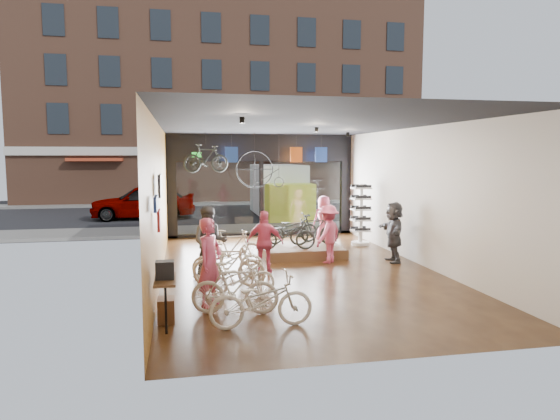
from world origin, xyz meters
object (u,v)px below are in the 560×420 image
object	(u,v)px
floor_bike_5	(231,249)
sunglasses_rack	(361,215)
floor_bike_3	(229,265)
customer_2	(265,242)
customer_3	(328,234)
display_bike_right	(292,229)
customer_0	(210,262)
customer_5	(394,232)
hung_bike	(206,158)
customer_1	(210,242)
display_bike_left	(286,235)
penny_farthing	(262,171)
display_bike_mid	(314,230)
floor_bike_2	(239,278)
customer_4	(324,219)
box_truck	(281,192)
display_platform	(301,251)
floor_bike_4	(228,260)
floor_bike_1	(235,288)
street_car	(143,202)
floor_bike_0	(261,300)

from	to	relation	value
floor_bike_5	sunglasses_rack	bearing A→B (deg)	-65.75
floor_bike_3	customer_2	bearing A→B (deg)	-26.97
customer_3	customer_2	bearing A→B (deg)	-17.50
display_bike_right	customer_0	distance (m)	5.85
customer_5	hung_bike	size ratio (longest dim) A/B	1.09
floor_bike_3	floor_bike_5	world-z (taller)	floor_bike_5
floor_bike_3	customer_1	xyz separation A→B (m)	(-0.38, 0.89, 0.38)
display_bike_left	penny_farthing	distance (m)	3.51
display_bike_mid	display_bike_right	world-z (taller)	display_bike_mid
floor_bike_3	customer_0	bearing A→B (deg)	175.43
floor_bike_2	customer_4	distance (m)	7.35
floor_bike_3	sunglasses_rack	xyz separation A→B (m)	(4.88, 4.60, 0.52)
customer_0	customer_3	size ratio (longest dim) A/B	1.08
box_truck	floor_bike_5	distance (m)	11.00
display_bike_left	customer_2	world-z (taller)	customer_2
customer_2	sunglasses_rack	xyz separation A→B (m)	(3.86, 3.49, 0.23)
display_bike_mid	display_platform	bearing A→B (deg)	101.03
box_truck	display_bike_left	distance (m)	9.85
display_bike_left	customer_4	xyz separation A→B (m)	(1.91, 2.72, 0.07)
box_truck	customer_3	distance (m)	10.31
display_platform	customer_5	size ratio (longest dim) A/B	1.40
floor_bike_4	display_bike_right	size ratio (longest dim) A/B	1.01
floor_bike_1	display_bike_mid	world-z (taller)	display_bike_mid
floor_bike_1	customer_3	world-z (taller)	customer_3
floor_bike_3	sunglasses_rack	size ratio (longest dim) A/B	0.82
floor_bike_1	floor_bike_2	xyz separation A→B (m)	(0.21, 1.11, -0.08)
box_truck	floor_bike_2	xyz separation A→B (m)	(-3.58, -13.28, -0.87)
display_platform	display_bike_right	xyz separation A→B (m)	(-0.15, 0.57, 0.60)
floor_bike_2	customer_4	size ratio (longest dim) A/B	0.97
customer_1	customer_4	distance (m)	6.19
display_platform	customer_0	xyz separation A→B (m)	(-2.97, -4.55, 0.74)
display_bike_mid	customer_0	bearing A→B (deg)	143.88
street_car	floor_bike_1	world-z (taller)	street_car
sunglasses_rack	display_bike_mid	bearing A→B (deg)	-137.88
floor_bike_0	display_bike_right	world-z (taller)	display_bike_right
display_bike_left	customer_5	size ratio (longest dim) A/B	0.97
floor_bike_5	display_platform	size ratio (longest dim) A/B	0.73
street_car	display_bike_left	bearing A→B (deg)	24.06
display_bike_right	penny_farthing	bearing A→B (deg)	5.23
display_bike_mid	customer_4	xyz separation A→B (m)	(0.93, 2.16, 0.05)
floor_bike_4	display_bike_right	world-z (taller)	display_bike_right
customer_1	customer_3	size ratio (longest dim) A/B	1.09
box_truck	hung_bike	world-z (taller)	hung_bike
box_truck	customer_2	distance (m)	11.59
customer_2	hung_bike	bearing A→B (deg)	-55.50
floor_bike_2	display_platform	size ratio (longest dim) A/B	0.66
floor_bike_1	customer_1	xyz separation A→B (m)	(-0.30, 2.91, 0.39)
floor_bike_2	customer_0	bearing A→B (deg)	117.93
street_car	customer_5	bearing A→B (deg)	33.70
display_platform	display_bike_left	distance (m)	0.94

